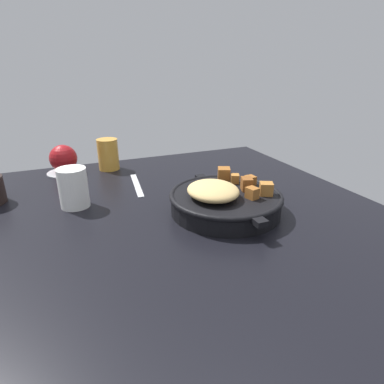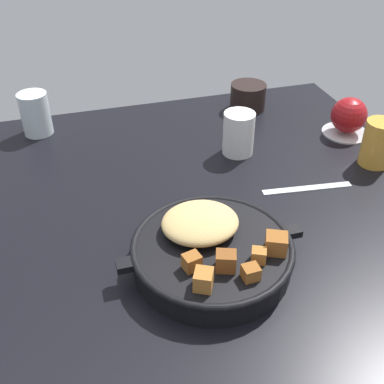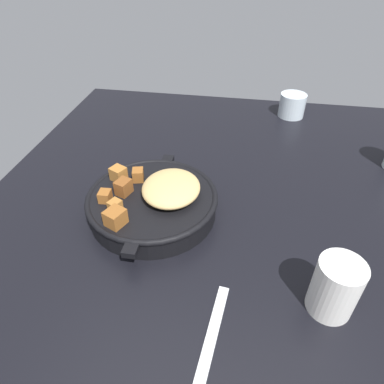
# 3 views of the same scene
# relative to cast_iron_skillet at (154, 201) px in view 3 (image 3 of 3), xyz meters

# --- Properties ---
(ground_plane) EXTENTS (1.11, 0.98, 0.02)m
(ground_plane) POSITION_rel_cast_iron_skillet_xyz_m (-0.04, 0.12, -0.04)
(ground_plane) COLOR black
(cast_iron_skillet) EXTENTS (0.30, 0.26, 0.08)m
(cast_iron_skillet) POSITION_rel_cast_iron_skillet_xyz_m (0.00, 0.00, 0.00)
(cast_iron_skillet) COLOR black
(cast_iron_skillet) RESTS_ON ground_plane
(butter_knife) EXTENTS (0.18, 0.04, 0.00)m
(butter_knife) POSITION_rel_cast_iron_skillet_xyz_m (0.25, 0.14, -0.03)
(butter_knife) COLOR silver
(butter_knife) RESTS_ON ground_plane
(white_creamer_pitcher) EXTENTS (0.07, 0.07, 0.09)m
(white_creamer_pitcher) POSITION_rel_cast_iron_skillet_xyz_m (0.16, 0.31, 0.02)
(white_creamer_pitcher) COLOR white
(white_creamer_pitcher) RESTS_ON ground_plane
(water_glass_short) EXTENTS (0.08, 0.08, 0.07)m
(water_glass_short) POSITION_rel_cast_iron_skillet_xyz_m (-0.50, 0.29, 0.00)
(water_glass_short) COLOR silver
(water_glass_short) RESTS_ON ground_plane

